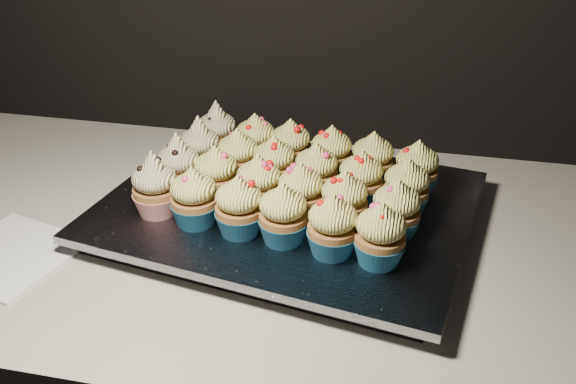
# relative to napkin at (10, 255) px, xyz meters

# --- Properties ---
(worktop) EXTENTS (2.44, 0.64, 0.04)m
(worktop) POSITION_rel_napkin_xyz_m (0.55, 0.14, -0.02)
(worktop) COLOR beige
(worktop) RESTS_ON cabinet
(napkin) EXTENTS (0.19, 0.19, 0.00)m
(napkin) POSITION_rel_napkin_xyz_m (0.00, 0.00, 0.00)
(napkin) COLOR white
(napkin) RESTS_ON worktop
(baking_tray) EXTENTS (0.51, 0.42, 0.02)m
(baking_tray) POSITION_rel_napkin_xyz_m (0.34, 0.16, 0.01)
(baking_tray) COLOR black
(baking_tray) RESTS_ON worktop
(foil_lining) EXTENTS (0.56, 0.47, 0.01)m
(foil_lining) POSITION_rel_napkin_xyz_m (0.34, 0.16, 0.03)
(foil_lining) COLOR silver
(foil_lining) RESTS_ON baking_tray
(cupcake_0) EXTENTS (0.06, 0.06, 0.10)m
(cupcake_0) POSITION_rel_napkin_xyz_m (0.17, 0.09, 0.07)
(cupcake_0) COLOR red
(cupcake_0) RESTS_ON foil_lining
(cupcake_1) EXTENTS (0.06, 0.06, 0.08)m
(cupcake_1) POSITION_rel_napkin_xyz_m (0.23, 0.08, 0.07)
(cupcake_1) COLOR #1B5C81
(cupcake_1) RESTS_ON foil_lining
(cupcake_2) EXTENTS (0.06, 0.06, 0.08)m
(cupcake_2) POSITION_rel_napkin_xyz_m (0.30, 0.07, 0.07)
(cupcake_2) COLOR #1B5C81
(cupcake_2) RESTS_ON foil_lining
(cupcake_3) EXTENTS (0.06, 0.06, 0.08)m
(cupcake_3) POSITION_rel_napkin_xyz_m (0.36, 0.06, 0.07)
(cupcake_3) COLOR #1B5C81
(cupcake_3) RESTS_ON foil_lining
(cupcake_4) EXTENTS (0.06, 0.06, 0.08)m
(cupcake_4) POSITION_rel_napkin_xyz_m (0.42, 0.05, 0.07)
(cupcake_4) COLOR #1B5C81
(cupcake_4) RESTS_ON foil_lining
(cupcake_5) EXTENTS (0.06, 0.06, 0.08)m
(cupcake_5) POSITION_rel_napkin_xyz_m (0.48, 0.04, 0.07)
(cupcake_5) COLOR #1B5C81
(cupcake_5) RESTS_ON foil_lining
(cupcake_6) EXTENTS (0.06, 0.06, 0.10)m
(cupcake_6) POSITION_rel_napkin_xyz_m (0.18, 0.16, 0.07)
(cupcake_6) COLOR red
(cupcake_6) RESTS_ON foil_lining
(cupcake_7) EXTENTS (0.06, 0.06, 0.08)m
(cupcake_7) POSITION_rel_napkin_xyz_m (0.24, 0.15, 0.07)
(cupcake_7) COLOR #1B5C81
(cupcake_7) RESTS_ON foil_lining
(cupcake_8) EXTENTS (0.06, 0.06, 0.08)m
(cupcake_8) POSITION_rel_napkin_xyz_m (0.31, 0.13, 0.07)
(cupcake_8) COLOR #1B5C81
(cupcake_8) RESTS_ON foil_lining
(cupcake_9) EXTENTS (0.06, 0.06, 0.08)m
(cupcake_9) POSITION_rel_napkin_xyz_m (0.37, 0.12, 0.07)
(cupcake_9) COLOR #1B5C81
(cupcake_9) RESTS_ON foil_lining
(cupcake_10) EXTENTS (0.06, 0.06, 0.08)m
(cupcake_10) POSITION_rel_napkin_xyz_m (0.43, 0.11, 0.07)
(cupcake_10) COLOR #1B5C81
(cupcake_10) RESTS_ON foil_lining
(cupcake_11) EXTENTS (0.06, 0.06, 0.08)m
(cupcake_11) POSITION_rel_napkin_xyz_m (0.49, 0.10, 0.07)
(cupcake_11) COLOR #1B5C81
(cupcake_11) RESTS_ON foil_lining
(cupcake_12) EXTENTS (0.06, 0.06, 0.10)m
(cupcake_12) POSITION_rel_napkin_xyz_m (0.19, 0.22, 0.07)
(cupcake_12) COLOR red
(cupcake_12) RESTS_ON foil_lining
(cupcake_13) EXTENTS (0.06, 0.06, 0.08)m
(cupcake_13) POSITION_rel_napkin_xyz_m (0.26, 0.21, 0.07)
(cupcake_13) COLOR #1B5C81
(cupcake_13) RESTS_ON foil_lining
(cupcake_14) EXTENTS (0.06, 0.06, 0.08)m
(cupcake_14) POSITION_rel_napkin_xyz_m (0.31, 0.20, 0.07)
(cupcake_14) COLOR #1B5C81
(cupcake_14) RESTS_ON foil_lining
(cupcake_15) EXTENTS (0.06, 0.06, 0.08)m
(cupcake_15) POSITION_rel_napkin_xyz_m (0.38, 0.19, 0.07)
(cupcake_15) COLOR #1B5C81
(cupcake_15) RESTS_ON foil_lining
(cupcake_16) EXTENTS (0.06, 0.06, 0.08)m
(cupcake_16) POSITION_rel_napkin_xyz_m (0.44, 0.18, 0.07)
(cupcake_16) COLOR #1B5C81
(cupcake_16) RESTS_ON foil_lining
(cupcake_17) EXTENTS (0.06, 0.06, 0.08)m
(cupcake_17) POSITION_rel_napkin_xyz_m (0.50, 0.16, 0.07)
(cupcake_17) COLOR #1B5C81
(cupcake_17) RESTS_ON foil_lining
(cupcake_18) EXTENTS (0.06, 0.06, 0.10)m
(cupcake_18) POSITION_rel_napkin_xyz_m (0.20, 0.28, 0.07)
(cupcake_18) COLOR red
(cupcake_18) RESTS_ON foil_lining
(cupcake_19) EXTENTS (0.06, 0.06, 0.08)m
(cupcake_19) POSITION_rel_napkin_xyz_m (0.27, 0.27, 0.07)
(cupcake_19) COLOR #1B5C81
(cupcake_19) RESTS_ON foil_lining
(cupcake_20) EXTENTS (0.06, 0.06, 0.08)m
(cupcake_20) POSITION_rel_napkin_xyz_m (0.32, 0.26, 0.07)
(cupcake_20) COLOR #1B5C81
(cupcake_20) RESTS_ON foil_lining
(cupcake_21) EXTENTS (0.06, 0.06, 0.08)m
(cupcake_21) POSITION_rel_napkin_xyz_m (0.39, 0.25, 0.07)
(cupcake_21) COLOR #1B5C81
(cupcake_21) RESTS_ON foil_lining
(cupcake_22) EXTENTS (0.06, 0.06, 0.08)m
(cupcake_22) POSITION_rel_napkin_xyz_m (0.45, 0.24, 0.07)
(cupcake_22) COLOR #1B5C81
(cupcake_22) RESTS_ON foil_lining
(cupcake_23) EXTENTS (0.06, 0.06, 0.08)m
(cupcake_23) POSITION_rel_napkin_xyz_m (0.51, 0.22, 0.07)
(cupcake_23) COLOR #1B5C81
(cupcake_23) RESTS_ON foil_lining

